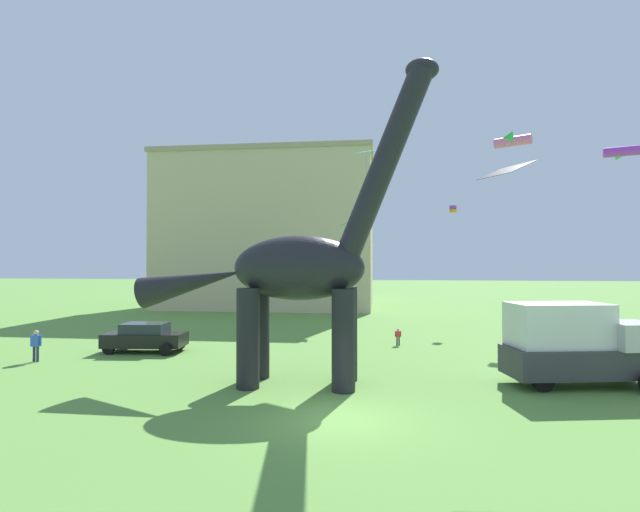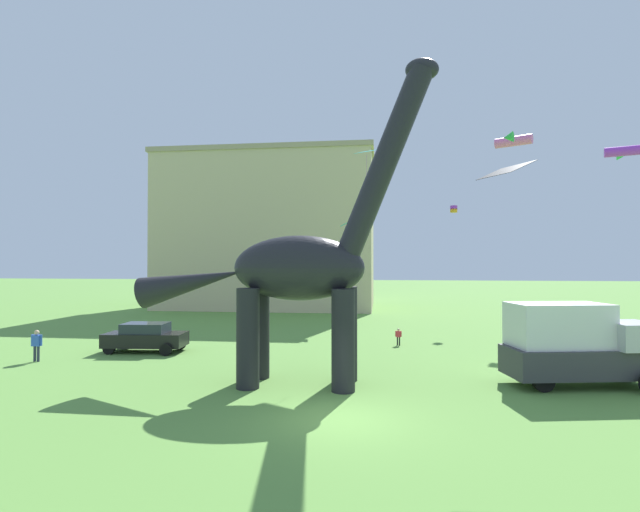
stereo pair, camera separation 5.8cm
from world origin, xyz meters
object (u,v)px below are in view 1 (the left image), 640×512
(person_strolling_adult, at_px, (36,343))
(person_far_spectator, at_px, (398,335))
(kite_far_right, at_px, (512,141))
(kite_far_left, at_px, (506,170))
(dinosaur_sculpture, at_px, (297,268))
(kite_mid_center, at_px, (366,152))
(parked_box_truck, at_px, (577,343))
(parked_sedan_left, at_px, (145,337))
(kite_drifting, at_px, (623,152))
(kite_mid_left, at_px, (345,224))
(kite_apex, at_px, (453,209))

(person_strolling_adult, bearing_deg, person_far_spectator, 41.41)
(kite_far_right, xyz_separation_m, kite_far_left, (-5.40, -19.79, -5.87))
(kite_far_left, bearing_deg, dinosaur_sculpture, 167.22)
(person_strolling_adult, xyz_separation_m, kite_mid_center, (15.76, 5.58, 10.09))
(parked_box_truck, xyz_separation_m, kite_far_left, (-3.31, -2.79, 6.29))
(parked_sedan_left, distance_m, kite_mid_center, 15.77)
(person_strolling_adult, distance_m, kite_far_left, 22.36)
(dinosaur_sculpture, height_order, kite_drifting, dinosaur_sculpture)
(kite_drifting, bearing_deg, kite_mid_left, 169.56)
(kite_apex, bearing_deg, kite_mid_center, -119.46)
(kite_apex, xyz_separation_m, kite_drifting, (10.31, -4.42, 3.14))
(parked_sedan_left, bearing_deg, person_strolling_adult, -147.61)
(kite_mid_center, relative_size, kite_drifting, 0.64)
(dinosaur_sculpture, xyz_separation_m, kite_drifting, (19.22, 15.19, 7.53))
(parked_sedan_left, relative_size, kite_far_right, 1.61)
(person_strolling_adult, bearing_deg, kite_far_left, 8.20)
(kite_mid_center, bearing_deg, parked_sedan_left, -167.90)
(kite_apex, distance_m, kite_mid_left, 8.52)
(dinosaur_sculpture, distance_m, kite_mid_center, 10.76)
(kite_far_right, xyz_separation_m, kite_apex, (-4.01, 1.52, -4.84))
(kite_far_left, bearing_deg, person_strolling_adult, 168.11)
(person_strolling_adult, bearing_deg, kite_apex, 57.47)
(person_far_spectator, distance_m, person_strolling_adult, 18.83)
(kite_far_right, bearing_deg, person_strolling_adult, -149.51)
(parked_sedan_left, distance_m, kite_mid_left, 17.64)
(person_far_spectator, relative_size, kite_mid_left, 0.68)
(kite_drifting, bearing_deg, kite_mid_center, -157.46)
(kite_far_right, bearing_deg, kite_far_left, -105.27)
(parked_sedan_left, height_order, kite_far_left, kite_far_left)
(kite_drifting, bearing_deg, kite_far_right, 155.34)
(person_strolling_adult, bearing_deg, kite_drifting, 41.17)
(person_far_spectator, distance_m, kite_apex, 13.90)
(kite_far_right, height_order, kite_apex, kite_far_right)
(kite_mid_center, bearing_deg, dinosaur_sculpture, -106.87)
(dinosaur_sculpture, xyz_separation_m, kite_far_left, (7.52, -1.71, 3.36))
(kite_far_right, relative_size, kite_drifting, 1.14)
(kite_far_left, bearing_deg, person_far_spectator, 106.08)
(kite_far_right, bearing_deg, person_far_spectator, -135.24)
(parked_box_truck, height_order, kite_far_right, kite_far_right)
(kite_far_right, xyz_separation_m, kite_mid_center, (-10.42, -9.83, -2.79))
(dinosaur_sculpture, height_order, kite_far_left, dinosaur_sculpture)
(parked_sedan_left, xyz_separation_m, kite_far_right, (22.17, 12.35, 13.00))
(kite_far_right, bearing_deg, dinosaur_sculpture, -125.55)
(person_strolling_adult, relative_size, kite_mid_center, 1.00)
(kite_apex, bearing_deg, person_strolling_adult, -142.62)
(parked_sedan_left, bearing_deg, kite_far_right, 24.13)
(person_strolling_adult, xyz_separation_m, kite_drifting, (32.47, 12.52, 11.18))
(person_strolling_adult, relative_size, kite_far_right, 0.56)
(parked_box_truck, height_order, person_strolling_adult, parked_box_truck)
(dinosaur_sculpture, bearing_deg, person_far_spectator, 40.01)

